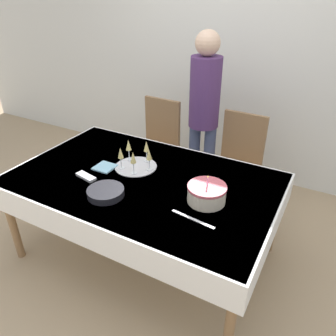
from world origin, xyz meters
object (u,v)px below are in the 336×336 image
(person_standing, at_px, (204,106))
(gift_bag, at_px, (36,187))
(dining_chair_far_right, at_px, (237,162))
(birthday_cake, at_px, (207,194))
(champagne_tray, at_px, (136,158))
(dining_chair_far_left, at_px, (157,143))
(plate_stack_main, at_px, (106,192))

(person_standing, bearing_deg, gift_bag, -148.54)
(dining_chair_far_right, bearing_deg, birthday_cake, -84.81)
(champagne_tray, relative_size, gift_bag, 1.02)
(dining_chair_far_right, relative_size, champagne_tray, 3.00)
(birthday_cake, xyz_separation_m, champagne_tray, (-0.66, 0.16, 0.02))
(champagne_tray, xyz_separation_m, person_standing, (0.18, 0.87, 0.19))
(dining_chair_far_left, height_order, champagne_tray, dining_chair_far_left)
(birthday_cake, relative_size, person_standing, 0.15)
(person_standing, bearing_deg, dining_chair_far_right, -10.09)
(person_standing, relative_size, gift_bag, 5.19)
(dining_chair_far_right, height_order, person_standing, person_standing)
(dining_chair_far_left, distance_m, gift_bag, 1.32)
(dining_chair_far_left, relative_size, person_standing, 0.59)
(person_standing, distance_m, gift_bag, 1.89)
(birthday_cake, height_order, gift_bag, birthday_cake)
(dining_chair_far_right, bearing_deg, plate_stack_main, -113.31)
(plate_stack_main, bearing_deg, dining_chair_far_right, 66.69)
(dining_chair_far_right, relative_size, plate_stack_main, 3.93)
(dining_chair_far_left, height_order, gift_bag, dining_chair_far_left)
(birthday_cake, bearing_deg, plate_stack_main, -157.04)
(birthday_cake, relative_size, gift_bag, 0.80)
(champagne_tray, height_order, person_standing, person_standing)
(birthday_cake, relative_size, plate_stack_main, 1.02)
(plate_stack_main, bearing_deg, dining_chair_far_left, 104.84)
(birthday_cake, height_order, champagne_tray, birthday_cake)
(dining_chair_far_left, relative_size, birthday_cake, 3.84)
(dining_chair_far_right, distance_m, plate_stack_main, 1.36)
(dining_chair_far_right, relative_size, birthday_cake, 3.84)
(dining_chair_far_right, xyz_separation_m, plate_stack_main, (-0.53, -1.23, 0.21))
(dining_chair_far_left, distance_m, plate_stack_main, 1.29)
(dining_chair_far_left, bearing_deg, gift_bag, -140.05)
(dining_chair_far_right, xyz_separation_m, birthday_cake, (0.09, -0.97, 0.25))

